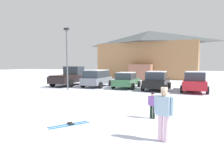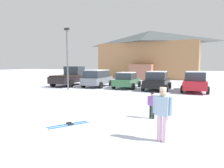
{
  "view_description": "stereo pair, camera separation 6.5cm",
  "coord_description": "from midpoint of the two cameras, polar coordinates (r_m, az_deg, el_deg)",
  "views": [
    {
      "loc": [
        4.7,
        -3.09,
        2.34
      ],
      "look_at": [
        -0.41,
        8.89,
        1.08
      ],
      "focal_mm": 32.0,
      "sensor_mm": 36.0,
      "label": 1
    },
    {
      "loc": [
        4.76,
        -3.06,
        2.34
      ],
      "look_at": [
        -0.41,
        8.89,
        1.08
      ],
      "focal_mm": 32.0,
      "sensor_mm": 36.0,
      "label": 2
    }
  ],
  "objects": [
    {
      "name": "skier_adult_in_blue_parka",
      "position": [
        6.26,
        14.54,
        -7.55
      ],
      "size": [
        0.61,
        0.32,
        1.67
      ],
      "color": "silver",
      "rests_on": "ground"
    },
    {
      "name": "parked_red_sedan",
      "position": [
        18.75,
        22.66,
        0.63
      ],
      "size": [
        2.25,
        4.53,
        1.76
      ],
      "color": "#B51C27",
      "rests_on": "ground"
    },
    {
      "name": "lamp_post",
      "position": [
        19.17,
        -12.54,
        7.97
      ],
      "size": [
        0.44,
        0.24,
        5.7
      ],
      "color": "#515459",
      "rests_on": "ground"
    },
    {
      "name": "parked_black_sedan",
      "position": [
        19.0,
        12.86,
        0.95
      ],
      "size": [
        2.33,
        4.36,
        1.74
      ],
      "color": "black",
      "rests_on": "ground"
    },
    {
      "name": "ski_lodge",
      "position": [
        36.69,
        10.69,
        8.37
      ],
      "size": [
        17.48,
        10.43,
        8.34
      ],
      "color": "#A6784D",
      "rests_on": "ground"
    },
    {
      "name": "parked_grey_wagon",
      "position": [
        21.2,
        -4.11,
        1.77
      ],
      "size": [
        2.35,
        4.4,
        1.79
      ],
      "color": "slate",
      "rests_on": "ground"
    },
    {
      "name": "skier_child_in_purple_jacket",
      "position": [
        8.86,
        11.6,
        -5.53
      ],
      "size": [
        0.42,
        0.22,
        1.16
      ],
      "color": "black",
      "rests_on": "ground"
    },
    {
      "name": "pair_of_skis",
      "position": [
        8.09,
        -12.0,
        -11.25
      ],
      "size": [
        1.15,
        1.52,
        0.08
      ],
      "color": "#2667B3",
      "rests_on": "ground"
    },
    {
      "name": "pickup_truck",
      "position": [
        23.1,
        -11.61,
        2.07
      ],
      "size": [
        2.71,
        5.39,
        2.15
      ],
      "color": "black",
      "rests_on": "ground"
    },
    {
      "name": "parked_green_coupe",
      "position": [
        20.06,
        4.39,
        1.13
      ],
      "size": [
        2.28,
        4.23,
        1.6
      ],
      "color": "#376D44",
      "rests_on": "ground"
    }
  ]
}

